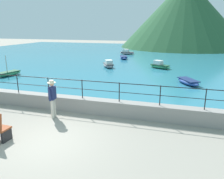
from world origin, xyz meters
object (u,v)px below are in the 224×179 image
object	(u,v)px
boat_5	(9,73)
boat_6	(188,81)
boat_2	(124,57)
person_walking	(53,97)
boat_4	(160,66)
boat_1	(127,52)
boat_3	(108,65)

from	to	relation	value
boat_5	boat_6	size ratio (longest dim) A/B	1.00
boat_2	boat_6	distance (m)	13.83
boat_2	boat_5	bearing A→B (deg)	-117.61
person_walking	boat_4	distance (m)	14.50
boat_1	boat_3	xyz separation A→B (m)	(0.76, -11.42, 0.00)
boat_2	boat_6	world-z (taller)	boat_2
boat_1	boat_3	world-z (taller)	same
boat_1	boat_3	size ratio (longest dim) A/B	0.98
boat_1	boat_6	world-z (taller)	boat_1
person_walking	boat_2	xyz separation A→B (m)	(-1.56, 19.66, -0.72)
person_walking	boat_6	xyz separation A→B (m)	(6.06, 8.12, -0.72)
person_walking	boat_1	size ratio (longest dim) A/B	0.73
boat_3	boat_1	bearing A→B (deg)	93.81
person_walking	boat_3	world-z (taller)	person_walking
person_walking	boat_2	bearing A→B (deg)	94.53
boat_1	boat_4	xyz separation A→B (m)	(5.79, -10.52, 0.00)
boat_1	boat_3	bearing A→B (deg)	-86.19
person_walking	boat_5	size ratio (longest dim) A/B	0.72
boat_1	boat_5	size ratio (longest dim) A/B	0.98
boat_1	boat_4	distance (m)	12.01
boat_4	boat_5	xyz separation A→B (m)	(-11.78, -7.27, -0.07)
person_walking	boat_6	size ratio (longest dim) A/B	0.72
boat_1	boat_4	bearing A→B (deg)	-61.16
person_walking	boat_5	distance (m)	10.74
boat_3	boat_6	xyz separation A→B (m)	(7.59, -5.04, -0.07)
boat_4	boat_6	xyz separation A→B (m)	(2.56, -5.94, -0.07)
boat_6	boat_3	bearing A→B (deg)	146.40
boat_3	boat_4	size ratio (longest dim) A/B	1.00
boat_1	boat_2	distance (m)	4.98
person_walking	boat_1	bearing A→B (deg)	95.34
boat_6	boat_1	bearing A→B (deg)	116.91
person_walking	boat_2	world-z (taller)	boat_2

